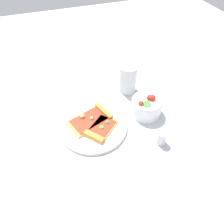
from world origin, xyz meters
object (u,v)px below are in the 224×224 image
Objects in this scene: soda_glass at (128,79)px; pepper_shaker at (162,137)px; plate at (93,126)px; paper_napkin at (34,120)px; pizza_slice_far at (100,130)px; salad_bowl at (147,106)px; pizza_slice_near at (92,118)px.

pepper_shaker is (0.31, 0.00, -0.03)m from soda_glass.
paper_napkin is at bearing -117.35° from plate.
plate is 1.68× the size of paper_napkin.
soda_glass reaches higher than pizza_slice_far.
soda_glass is 0.31m from pepper_shaker.
pizza_slice_far is at bearing -79.25° from salad_bowl.
pizza_slice_near is 0.27m from pepper_shaker.
paper_napkin is (-0.11, -0.44, -0.04)m from salad_bowl.
pepper_shaker is (0.15, 0.21, 0.03)m from plate.
pizza_slice_near is 1.49× the size of salad_bowl.
salad_bowl is 0.78× the size of paper_napkin.
salad_bowl is at bearing 90.90° from plate.
soda_glass reaches higher than pizza_slice_near.
soda_glass reaches higher than plate.
salad_bowl reaches higher than pizza_slice_far.
plate is 2.14× the size of salad_bowl.
salad_bowl is 1.80× the size of pepper_shaker.
pizza_slice_far is (0.06, 0.01, -0.00)m from pizza_slice_near.
pepper_shaker is at bearing 59.55° from pizza_slice_far.
paper_napkin is at bearing -110.88° from pizza_slice_near.
pepper_shaker is at bearing 58.45° from paper_napkin.
pizza_slice_far is 0.28m from soda_glass.
plate is 1.80× the size of pizza_slice_far.
pizza_slice_near is at bearing -130.71° from pepper_shaker.
soda_glass is (-0.20, 0.19, 0.04)m from pizza_slice_far.
pepper_shaker is at bearing -5.19° from salad_bowl.
plate is 0.27m from soda_glass.
pepper_shaker is at bearing 54.49° from plate.
paper_napkin is 2.30× the size of pepper_shaker.
pizza_slice_near reaches higher than plate.
soda_glass is (-0.16, -0.02, 0.02)m from salad_bowl.
plate reaches higher than paper_napkin.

